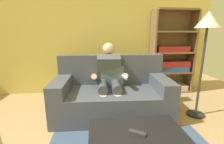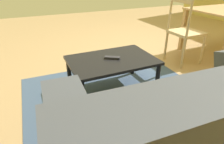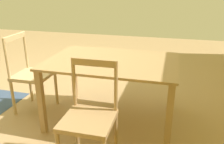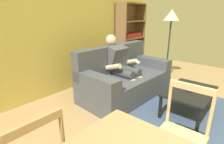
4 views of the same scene
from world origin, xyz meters
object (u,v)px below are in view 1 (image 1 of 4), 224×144
Objects in this scene: person_lounging at (109,77)px; coffee_table at (137,138)px; floor_lamp at (207,30)px; tv_remote at (137,133)px; couch at (112,93)px; bookshelf at (171,59)px.

coffee_table is (0.15, -1.29, -0.26)m from person_lounging.
floor_lamp reaches higher than coffee_table.
person_lounging is 1.32m from tv_remote.
couch is at bearing 169.01° from floor_lamp.
person_lounging reaches higher than tv_remote.
person_lounging is at bearing 39.05° from tv_remote.
couch is 1.24m from tv_remote.
coffee_table is 0.51× the size of bookshelf.
bookshelf is (1.37, 2.14, 0.42)m from coffee_table.
tv_remote is (-0.01, -0.01, 0.06)m from coffee_table.
couch is at bearing -59.28° from person_lounging.
tv_remote is at bearing -122.67° from bookshelf.
bookshelf is at bearing 0.01° from tv_remote.
floor_lamp is at bearing -20.53° from tv_remote.
coffee_table is 0.06m from tv_remote.
couch is 1.80m from bookshelf.
tv_remote is 1.89m from floor_lamp.
coffee_table is 1.91m from floor_lamp.
person_lounging is at bearing -150.80° from bookshelf.
couch is at bearing -148.50° from bookshelf.
couch is 1.61× the size of person_lounging.
person_lounging is 0.71× the size of floor_lamp.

